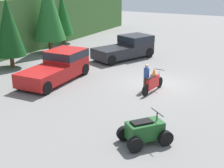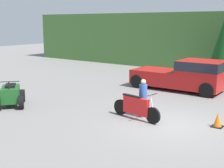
{
  "view_description": "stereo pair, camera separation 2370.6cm",
  "coord_description": "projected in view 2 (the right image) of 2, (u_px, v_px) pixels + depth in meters",
  "views": [
    {
      "loc": [
        -17.84,
        -6.03,
        6.43
      ],
      "look_at": [
        -3.65,
        1.28,
        0.95
      ],
      "focal_mm": 50.0,
      "sensor_mm": 36.0,
      "label": 1
    },
    {
      "loc": [
        5.27,
        -10.68,
        3.93
      ],
      "look_at": [
        -3.65,
        1.28,
        0.95
      ],
      "focal_mm": 50.0,
      "sensor_mm": 36.0,
      "label": 2
    }
  ],
  "objects": [
    {
      "name": "rider_person",
      "position": [
        143.0,
        97.0,
        12.99
      ],
      "size": [
        0.37,
        0.37,
        1.61
      ],
      "rotation": [
        0.0,
        0.0,
        -0.11
      ],
      "color": "brown",
      "rests_on": "ground_plane"
    },
    {
      "name": "traffic_cone",
      "position": [
        218.0,
        120.0,
        11.83
      ],
      "size": [
        0.42,
        0.42,
        0.55
      ],
      "color": "black",
      "rests_on": "ground_plane"
    },
    {
      "name": "quad_atv",
      "position": [
        11.0,
        95.0,
        14.77
      ],
      "size": [
        2.31,
        2.22,
        1.29
      ],
      "rotation": [
        0.0,
        0.0,
        -0.7
      ],
      "color": "black",
      "rests_on": "ground_plane"
    },
    {
      "name": "dirt_bike",
      "position": [
        136.0,
        107.0,
        12.75
      ],
      "size": [
        2.4,
        0.63,
        1.18
      ],
      "rotation": [
        0.0,
        0.0,
        -0.14
      ],
      "color": "black",
      "rests_on": "ground_plane"
    },
    {
      "name": "ground_plane",
      "position": [
        167.0,
        124.0,
        12.26
      ],
      "size": [
        80.0,
        80.0,
        0.0
      ],
      "primitive_type": "plane",
      "color": "slate"
    },
    {
      "name": "pickup_truck_red",
      "position": [
        186.0,
        74.0,
        17.99
      ],
      "size": [
        5.36,
        2.35,
        1.81
      ],
      "rotation": [
        0.0,
        0.0,
        0.02
      ],
      "color": "red",
      "rests_on": "ground_plane"
    }
  ]
}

